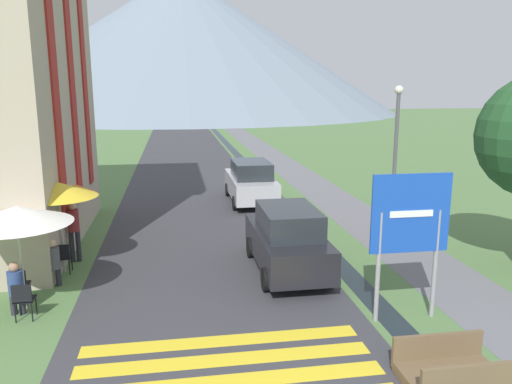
{
  "coord_description": "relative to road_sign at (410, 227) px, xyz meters",
  "views": [
    {
      "loc": [
        -3.31,
        -4.56,
        4.95
      ],
      "look_at": [
        -0.92,
        10.0,
        1.8
      ],
      "focal_mm": 35.0,
      "sensor_mm": 36.0,
      "label": 1
    }
  ],
  "objects": [
    {
      "name": "ground_plane",
      "position": [
        -1.49,
        15.19,
        -2.07
      ],
      "size": [
        160.0,
        160.0,
        0.0
      ],
      "primitive_type": "plane",
      "color": "#517542"
    },
    {
      "name": "cafe_umbrella_rear_orange",
      "position": [
        -8.32,
        6.42,
        -0.18
      ],
      "size": [
        2.18,
        2.18,
        2.16
      ],
      "color": "#B7B2A8",
      "rests_on": "ground_plane"
    },
    {
      "name": "cafe_chair_near_left",
      "position": [
        -8.44,
        2.12,
        -1.56
      ],
      "size": [
        0.4,
        0.4,
        0.85
      ],
      "rotation": [
        0.0,
        0.0,
        -0.26
      ],
      "color": "black",
      "rests_on": "ground_plane"
    },
    {
      "name": "parked_car_far",
      "position": [
        -1.61,
        11.47,
        -1.16
      ],
      "size": [
        1.87,
        4.4,
        1.82
      ],
      "color": "#B2B2B7",
      "rests_on": "ground_plane"
    },
    {
      "name": "cafe_umbrella_front_white",
      "position": [
        -8.25,
        1.85,
        0.12
      ],
      "size": [
        2.36,
        2.36,
        2.39
      ],
      "color": "#B7B2A8",
      "rests_on": "ground_plane"
    },
    {
      "name": "road_sign",
      "position": [
        0.0,
        0.0,
        0.0
      ],
      "size": [
        1.73,
        0.11,
        3.2
      ],
      "color": "gray",
      "rests_on": "ground_plane"
    },
    {
      "name": "crosswalk_marking",
      "position": [
        -3.99,
        -1.4,
        -2.07
      ],
      "size": [
        5.44,
        2.54,
        0.01
      ],
      "color": "yellow",
      "rests_on": "ground_plane"
    },
    {
      "name": "footpath",
      "position": [
        2.11,
        25.19,
        -2.07
      ],
      "size": [
        2.2,
        60.0,
        0.01
      ],
      "color": "slate",
      "rests_on": "ground_plane"
    },
    {
      "name": "cafe_chair_far_left",
      "position": [
        -8.13,
        5.11,
        -1.56
      ],
      "size": [
        0.4,
        0.4,
        0.85
      ],
      "rotation": [
        0.0,
        0.0,
        0.15
      ],
      "color": "black",
      "rests_on": "ground_plane"
    },
    {
      "name": "person_seated_near",
      "position": [
        -7.89,
        3.13,
        -1.39
      ],
      "size": [
        0.32,
        0.32,
        1.23
      ],
      "color": "#282833",
      "rests_on": "ground_plane"
    },
    {
      "name": "road",
      "position": [
        -3.99,
        25.19,
        -2.07
      ],
      "size": [
        6.4,
        60.0,
        0.01
      ],
      "color": "#38383D",
      "rests_on": "ground_plane"
    },
    {
      "name": "streetlamp",
      "position": [
        2.29,
        5.81,
        0.88
      ],
      "size": [
        0.28,
        0.28,
        4.96
      ],
      "color": "#515156",
      "rests_on": "ground_plane"
    },
    {
      "name": "drainage_channel",
      "position": [
        -0.29,
        25.19,
        -2.07
      ],
      "size": [
        0.6,
        60.0,
        0.0
      ],
      "color": "black",
      "rests_on": "ground_plane"
    },
    {
      "name": "footbridge",
      "position": [
        -0.29,
        -2.41,
        -1.85
      ],
      "size": [
        1.7,
        1.1,
        0.65
      ],
      "color": "brown",
      "rests_on": "ground_plane"
    },
    {
      "name": "cafe_chair_middle",
      "position": [
        -7.84,
        3.94,
        -1.56
      ],
      "size": [
        0.4,
        0.4,
        0.85
      ],
      "rotation": [
        0.0,
        0.0,
        -0.39
      ],
      "color": "black",
      "rests_on": "ground_plane"
    },
    {
      "name": "cafe_chair_nearest",
      "position": [
        -8.09,
        1.24,
        -1.56
      ],
      "size": [
        0.4,
        0.4,
        0.85
      ],
      "rotation": [
        0.0,
        0.0,
        -0.38
      ],
      "color": "black",
      "rests_on": "ground_plane"
    },
    {
      "name": "cafe_umbrella_middle_yellow",
      "position": [
        -7.85,
        4.1,
        0.2
      ],
      "size": [
        2.01,
        2.01,
        2.48
      ],
      "color": "#B7B2A8",
      "rests_on": "ground_plane"
    },
    {
      "name": "person_standing_terrace",
      "position": [
        -7.7,
        4.92,
        -1.06
      ],
      "size": [
        0.32,
        0.32,
        1.75
      ],
      "color": "#282833",
      "rests_on": "ground_plane"
    },
    {
      "name": "parked_car_near",
      "position": [
        -1.89,
        3.16,
        -1.17
      ],
      "size": [
        1.77,
        4.08,
        1.82
      ],
      "color": "black",
      "rests_on": "ground_plane"
    },
    {
      "name": "mountain_distant",
      "position": [
        -2.85,
        88.98,
        10.71
      ],
      "size": [
        79.72,
        79.72,
        25.58
      ],
      "color": "slate",
      "rests_on": "ground_plane"
    },
    {
      "name": "person_seated_far",
      "position": [
        -8.33,
        1.58,
        -1.4
      ],
      "size": [
        0.32,
        0.32,
        1.21
      ],
      "color": "#282833",
      "rests_on": "ground_plane"
    }
  ]
}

